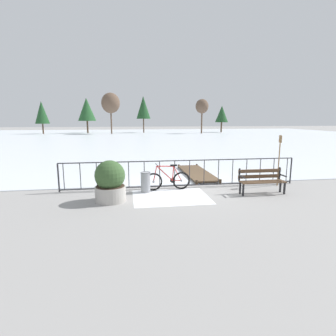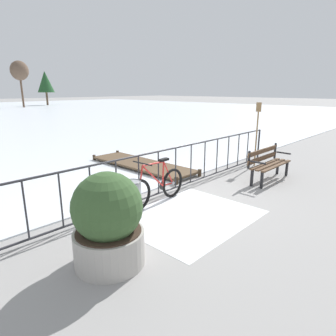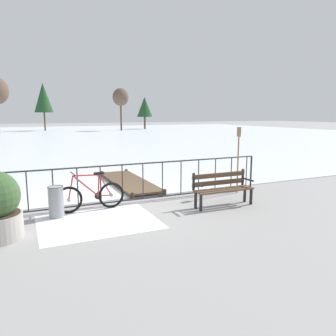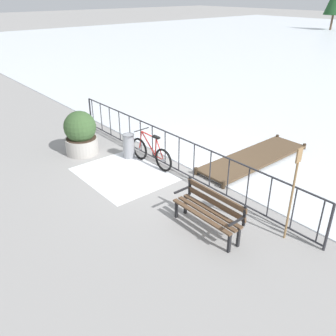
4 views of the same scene
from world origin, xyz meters
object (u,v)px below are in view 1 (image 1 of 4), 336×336
Objects in this scene: trash_bin at (146,182)px; planter_with_shrub at (110,182)px; bicycle_near_railing at (168,180)px; oar_upright at (279,157)px; park_bench at (261,179)px.

planter_with_shrub is at bearing -142.34° from trash_bin.
oar_upright reaches higher than bicycle_near_railing.
park_bench is 4.10m from trash_bin.
oar_upright is (5.22, 0.20, 0.76)m from trash_bin.
oar_upright is (4.39, 0.01, 0.77)m from bicycle_near_railing.
trash_bin is 0.37× the size of oar_upright.
park_bench is (3.20, -0.96, 0.14)m from bicycle_near_railing.
park_bench reaches higher than trash_bin.
planter_with_shrub is at bearing -178.33° from park_bench.
oar_upright is at bearing 9.89° from planter_with_shrub.
planter_with_shrub is (-2.01, -1.11, 0.27)m from bicycle_near_railing.
park_bench is 0.81× the size of oar_upright.
bicycle_near_railing is 2.34× the size of trash_bin.
park_bench is 1.66m from oar_upright.
park_bench is at bearing -10.72° from trash_bin.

